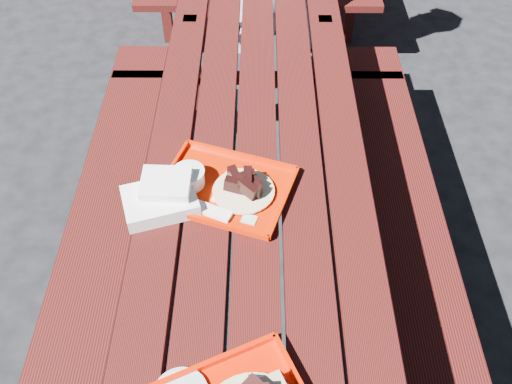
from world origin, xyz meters
TOP-DOWN VIEW (x-y plane):
  - ground at (0.00, 0.00)m, footprint 60.00×60.00m
  - picnic_table_near at (-0.00, 0.00)m, footprint 1.41×2.40m
  - far_tray at (-0.11, -0.08)m, footprint 0.48×0.42m
  - white_cloth at (-0.29, -0.14)m, footprint 0.26×0.22m

SIDE VIEW (x-z plane):
  - ground at x=0.00m, z-range 0.00..0.00m
  - picnic_table_near at x=0.00m, z-range 0.19..0.94m
  - far_tray at x=-0.11m, z-range 0.74..0.80m
  - white_cloth at x=-0.29m, z-range 0.74..0.83m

